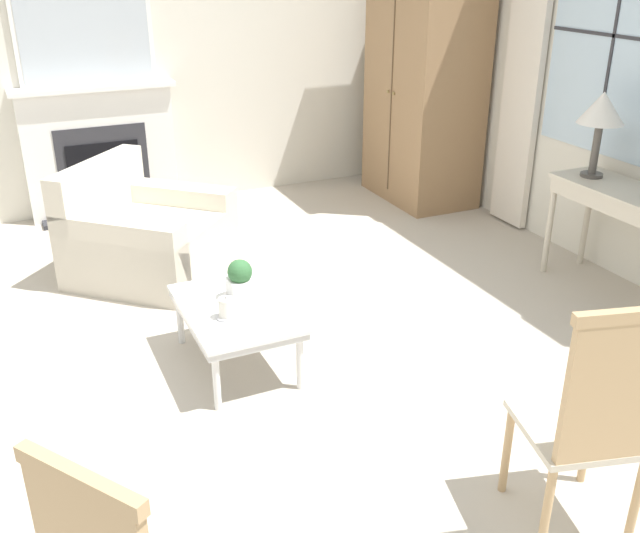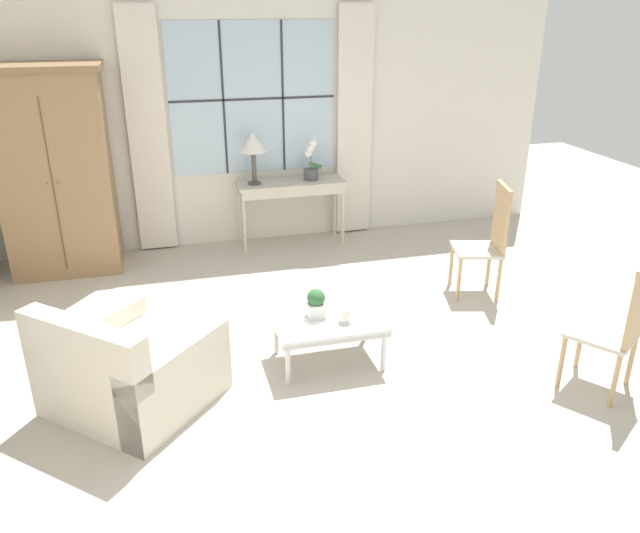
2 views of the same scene
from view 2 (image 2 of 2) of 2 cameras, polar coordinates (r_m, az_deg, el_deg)
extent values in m
plane|color=#BCB2A3|center=(5.03, 0.19, -8.96)|extent=(14.00, 14.00, 0.00)
cube|color=silver|center=(7.34, -6.07, 12.99)|extent=(7.20, 0.06, 2.80)
cube|color=silver|center=(7.27, -6.12, 14.99)|extent=(1.87, 0.01, 1.65)
cube|color=#2D2D33|center=(7.22, -8.83, 14.80)|extent=(0.02, 0.02, 1.65)
cube|color=#2D2D33|center=(7.32, -3.42, 15.13)|extent=(0.02, 0.02, 1.65)
cube|color=#2D2D33|center=(7.26, -6.11, 14.98)|extent=(1.87, 0.02, 0.02)
cube|color=silver|center=(7.19, -15.47, 11.61)|extent=(0.42, 0.06, 2.64)
cube|color=silver|center=(7.55, 3.16, 12.89)|extent=(0.42, 0.06, 2.64)
cube|color=#93704C|center=(7.00, -22.93, 7.72)|extent=(1.07, 0.68, 2.06)
cube|color=olive|center=(6.83, -24.35, 16.30)|extent=(1.15, 0.74, 0.06)
cube|color=brown|center=(6.68, -23.21, 6.65)|extent=(0.01, 0.01, 1.73)
sphere|color=#997F4C|center=(6.67, -23.69, 6.92)|extent=(0.03, 0.03, 0.03)
sphere|color=#997F4C|center=(6.66, -22.84, 7.02)|extent=(0.03, 0.03, 0.03)
cube|color=beige|center=(7.25, -2.69, 7.67)|extent=(1.24, 0.43, 0.03)
cube|color=beige|center=(7.27, -2.68, 7.18)|extent=(1.19, 0.42, 0.10)
cylinder|color=beige|center=(7.11, -6.93, 3.98)|extent=(0.04, 0.04, 0.73)
cylinder|color=beige|center=(7.34, 2.12, 4.76)|extent=(0.04, 0.04, 0.73)
cylinder|color=beige|center=(7.44, -7.33, 4.83)|extent=(0.04, 0.04, 0.73)
cylinder|color=beige|center=(7.66, 1.35, 5.56)|extent=(0.04, 0.04, 0.73)
cylinder|color=#4C4742|center=(7.16, -6.00, 7.60)|extent=(0.15, 0.15, 0.02)
cylinder|color=#4C4742|center=(7.12, -6.07, 9.04)|extent=(0.05, 0.05, 0.35)
cone|color=white|center=(7.05, -6.16, 11.26)|extent=(0.31, 0.31, 0.21)
cylinder|color=#4C4C51|center=(7.30, -0.82, 8.43)|extent=(0.17, 0.17, 0.13)
cylinder|color=#336638|center=(7.25, -0.83, 10.18)|extent=(0.01, 0.01, 0.33)
cube|color=#336638|center=(7.29, -0.43, 9.25)|extent=(0.16, 0.02, 0.09)
sphere|color=white|center=(7.24, -1.08, 10.31)|extent=(0.09, 0.09, 0.09)
sphere|color=white|center=(7.24, -0.86, 10.79)|extent=(0.09, 0.09, 0.09)
sphere|color=white|center=(7.23, -0.62, 11.26)|extent=(0.09, 0.09, 0.09)
cube|color=beige|center=(4.70, -16.55, -9.51)|extent=(1.38, 1.38, 0.42)
cube|color=beige|center=(4.27, -20.83, -7.22)|extent=(0.84, 0.79, 0.40)
cube|color=beige|center=(4.92, -20.01, -7.46)|extent=(0.79, 0.84, 0.56)
cube|color=beige|center=(4.42, -12.87, -10.21)|extent=(0.79, 0.84, 0.56)
cube|color=beige|center=(6.22, 14.13, 1.51)|extent=(0.54, 0.54, 0.03)
cube|color=tan|center=(6.17, 16.21, 4.14)|extent=(0.14, 0.40, 0.58)
cube|color=tan|center=(6.08, 16.53, 6.90)|extent=(0.15, 0.43, 0.05)
cylinder|color=tan|center=(6.09, 12.59, -1.20)|extent=(0.04, 0.04, 0.44)
cylinder|color=tan|center=(6.44, 11.91, 0.19)|extent=(0.04, 0.04, 0.44)
cylinder|color=tan|center=(6.19, 16.03, -1.18)|extent=(0.04, 0.04, 0.44)
cylinder|color=tan|center=(6.52, 15.18, 0.19)|extent=(0.04, 0.04, 0.44)
cube|color=beige|center=(4.99, 24.38, -5.57)|extent=(0.61, 0.61, 0.03)
cube|color=tan|center=(4.83, 27.17, -3.18)|extent=(0.35, 0.26, 0.55)
cylinder|color=tan|center=(4.98, 21.20, -8.14)|extent=(0.04, 0.04, 0.43)
cylinder|color=tan|center=(5.30, 22.67, -6.42)|extent=(0.04, 0.04, 0.43)
cylinder|color=tan|center=(4.90, 25.36, -9.42)|extent=(0.04, 0.04, 0.43)
cylinder|color=tan|center=(5.23, 26.58, -7.58)|extent=(0.04, 0.04, 0.43)
cube|color=silver|center=(4.90, 0.79, -4.97)|extent=(0.86, 0.57, 0.03)
cube|color=beige|center=(4.91, 0.79, -5.31)|extent=(0.84, 0.56, 0.04)
cylinder|color=silver|center=(4.72, -2.95, -8.85)|extent=(0.04, 0.04, 0.35)
cylinder|color=silver|center=(4.90, 5.85, -7.62)|extent=(0.04, 0.04, 0.35)
cylinder|color=silver|center=(5.11, -4.06, -6.15)|extent=(0.04, 0.04, 0.35)
cylinder|color=silver|center=(5.28, 4.08, -5.12)|extent=(0.04, 0.04, 0.35)
cube|color=white|center=(4.90, -0.36, -4.00)|extent=(0.14, 0.14, 0.12)
sphere|color=#336638|center=(4.85, -0.37, -2.88)|extent=(0.14, 0.14, 0.14)
cylinder|color=silver|center=(4.85, 2.34, -5.06)|extent=(0.12, 0.12, 0.01)
cylinder|color=silver|center=(4.82, 2.35, -4.45)|extent=(0.08, 0.08, 0.10)
cylinder|color=black|center=(4.79, 2.36, -3.83)|extent=(0.00, 0.00, 0.01)
camera|label=1|loc=(5.59, 42.20, 12.81)|focal=40.00mm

